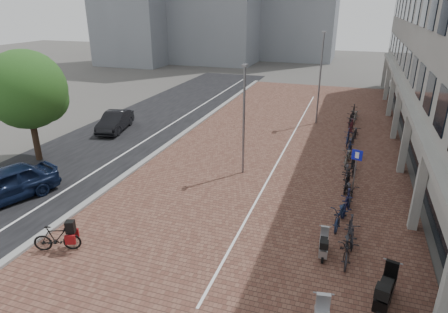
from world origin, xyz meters
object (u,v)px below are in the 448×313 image
hero_bike (57,238)px  scooter_front (324,244)px  car_dark (115,121)px  car_navy (4,185)px  scooter_mid (386,289)px  parking_sign (356,166)px

hero_bike → scooter_front: bearing=-95.8°
car_dark → hero_bike: car_dark is taller
car_navy → car_dark: 10.99m
scooter_mid → parking_sign: parking_sign is taller
car_navy → car_dark: (-1.30, 10.91, -0.13)m
car_navy → scooter_front: size_ratio=3.46×
car_dark → parking_sign: bearing=-30.2°
car_navy → car_dark: size_ratio=1.15×
scooter_mid → parking_sign: (-1.11, 7.28, 0.94)m
car_dark → parking_sign: (16.54, -5.21, 0.88)m
car_navy → parking_sign: parking_sign is taller
car_navy → parking_sign: (15.24, 5.70, 0.75)m
car_dark → scooter_front: bearing=-46.4°
scooter_front → car_dark: bearing=143.2°
parking_sign → car_dark: bearing=-177.9°
car_navy → scooter_front: car_navy is taller
car_navy → scooter_front: bearing=23.1°
scooter_mid → parking_sign: size_ratio=0.78×
scooter_front → hero_bike: bearing=-166.1°
car_navy → car_dark: car_navy is taller
car_dark → parking_sign: parking_sign is taller
car_navy → parking_sign: bearing=41.7°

